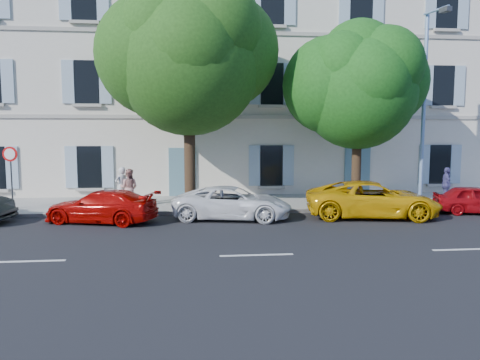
{
  "coord_description": "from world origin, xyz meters",
  "views": [
    {
      "loc": [
        -1.69,
        -16.22,
        3.38
      ],
      "look_at": [
        0.16,
        2.0,
        1.4
      ],
      "focal_mm": 35.0,
      "sensor_mm": 36.0,
      "label": 1
    }
  ],
  "objects": [
    {
      "name": "car_white_coupe",
      "position": [
        -0.21,
        1.22,
        0.62
      ],
      "size": [
        4.78,
        2.89,
        1.24
      ],
      "primitive_type": "imported",
      "rotation": [
        0.0,
        0.0,
        1.37
      ],
      "color": "white",
      "rests_on": "ground"
    },
    {
      "name": "kerb",
      "position": [
        0.0,
        2.28,
        0.08
      ],
      "size": [
        36.0,
        0.16,
        0.16
      ],
      "primitive_type": "cube",
      "color": "#9E998E",
      "rests_on": "ground"
    },
    {
      "name": "pedestrian_b",
      "position": [
        -4.37,
        3.6,
        0.95
      ],
      "size": [
        0.88,
        0.75,
        1.6
      ],
      "primitive_type": "imported",
      "rotation": [
        0.0,
        0.0,
        2.94
      ],
      "color": "tan",
      "rests_on": "sidewalk"
    },
    {
      "name": "sidewalk",
      "position": [
        0.0,
        4.45,
        0.07
      ],
      "size": [
        36.0,
        4.5,
        0.15
      ],
      "primitive_type": "cube",
      "color": "#A09E96",
      "rests_on": "ground"
    },
    {
      "name": "ground",
      "position": [
        0.0,
        0.0,
        0.0
      ],
      "size": [
        90.0,
        90.0,
        0.0
      ],
      "primitive_type": "plane",
      "color": "black"
    },
    {
      "name": "pedestrian_c",
      "position": [
        9.51,
        3.34,
        0.94
      ],
      "size": [
        0.56,
        0.98,
        1.57
      ],
      "primitive_type": "imported",
      "rotation": [
        0.0,
        0.0,
        1.37
      ],
      "color": "#4B4986",
      "rests_on": "sidewalk"
    },
    {
      "name": "car_red_hatchback",
      "position": [
        9.7,
        1.32,
        0.57
      ],
      "size": [
        3.6,
        2.19,
        1.14
      ],
      "primitive_type": "imported",
      "rotation": [
        0.0,
        0.0,
        1.3
      ],
      "color": "#98090E",
      "rests_on": "ground"
    },
    {
      "name": "car_red_coupe",
      "position": [
        -5.02,
        1.02,
        0.59
      ],
      "size": [
        4.41,
        2.81,
        1.19
      ],
      "primitive_type": "imported",
      "rotation": [
        0.0,
        0.0,
        4.41
      ],
      "color": "#A60704",
      "rests_on": "ground"
    },
    {
      "name": "tree_right",
      "position": [
        5.28,
        3.12,
        4.97
      ],
      "size": [
        4.88,
        4.88,
        7.52
      ],
      "color": "#3A2819",
      "rests_on": "sidewalk"
    },
    {
      "name": "tree_left",
      "position": [
        -1.81,
        3.27,
        6.08
      ],
      "size": [
        5.94,
        5.94,
        9.21
      ],
      "color": "#3A2819",
      "rests_on": "sidewalk"
    },
    {
      "name": "road_sign",
      "position": [
        -8.85,
        3.01,
        2.0
      ],
      "size": [
        0.59,
        0.11,
        2.57
      ],
      "color": "#383A3D",
      "rests_on": "sidewalk"
    },
    {
      "name": "building",
      "position": [
        0.0,
        10.2,
        6.0
      ],
      "size": [
        28.0,
        7.0,
        12.0
      ],
      "primitive_type": "cube",
      "color": "beige",
      "rests_on": "ground"
    },
    {
      "name": "street_lamp",
      "position": [
        8.09,
        2.75,
        4.7
      ],
      "size": [
        0.39,
        1.72,
        8.04
      ],
      "color": "#7293BF",
      "rests_on": "sidewalk"
    },
    {
      "name": "car_yellow_supercar",
      "position": [
        5.2,
        1.0,
        0.7
      ],
      "size": [
        5.36,
        3.1,
        1.4
      ],
      "primitive_type": "imported",
      "rotation": [
        0.0,
        0.0,
        1.41
      ],
      "color": "#D89D09",
      "rests_on": "ground"
    },
    {
      "name": "pedestrian_a",
      "position": [
        -4.7,
        3.84,
        0.98
      ],
      "size": [
        0.71,
        0.7,
        1.65
      ],
      "primitive_type": "imported",
      "rotation": [
        0.0,
        0.0,
        3.89
      ],
      "color": "silver",
      "rests_on": "sidewalk"
    }
  ]
}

